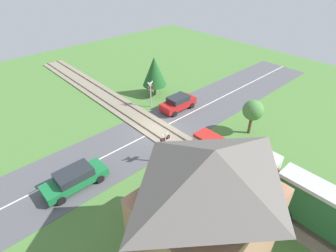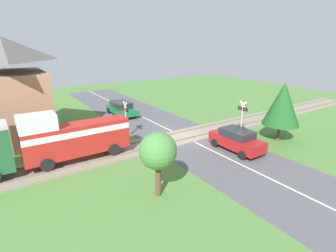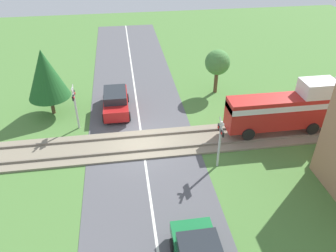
{
  "view_description": "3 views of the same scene",
  "coord_description": "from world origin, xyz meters",
  "px_view_note": "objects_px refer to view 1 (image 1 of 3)",
  "views": [
    {
      "loc": [
        12.84,
        15.48,
        13.85
      ],
      "look_at": [
        0.0,
        1.5,
        1.2
      ],
      "focal_mm": 28.0,
      "sensor_mm": 36.0,
      "label": 1
    },
    {
      "loc": [
        -15.61,
        11.85,
        7.28
      ],
      "look_at": [
        0.0,
        1.5,
        1.2
      ],
      "focal_mm": 28.0,
      "sensor_mm": 36.0,
      "label": 2
    },
    {
      "loc": [
        15.45,
        -0.82,
        11.53
      ],
      "look_at": [
        0.0,
        1.5,
        1.2
      ],
      "focal_mm": 35.0,
      "sensor_mm": 36.0,
      "label": 3
    }
  ],
  "objects_px": {
    "train": "(332,215)",
    "pedestrian_by_station": "(229,199)",
    "car_far_side": "(75,178)",
    "crossing_signal_east_approach": "(165,143)",
    "station_building": "(207,216)",
    "car_near_crossing": "(178,103)",
    "crossing_signal_west_approach": "(150,91)"
  },
  "relations": [
    {
      "from": "train",
      "to": "crossing_signal_west_approach",
      "type": "bearing_deg",
      "value": -97.44
    },
    {
      "from": "train",
      "to": "crossing_signal_east_approach",
      "type": "distance_m",
      "value": 11.22
    },
    {
      "from": "car_near_crossing",
      "to": "crossing_signal_east_approach",
      "type": "xyz_separation_m",
      "value": [
        6.57,
        5.26,
        1.09
      ]
    },
    {
      "from": "car_near_crossing",
      "to": "car_far_side",
      "type": "relative_size",
      "value": 0.88
    },
    {
      "from": "train",
      "to": "crossing_signal_west_approach",
      "type": "height_order",
      "value": "train"
    },
    {
      "from": "train",
      "to": "station_building",
      "type": "distance_m",
      "value": 7.57
    },
    {
      "from": "station_building",
      "to": "car_near_crossing",
      "type": "bearing_deg",
      "value": -130.02
    },
    {
      "from": "train",
      "to": "car_far_side",
      "type": "xyz_separation_m",
      "value": [
        8.75,
        -13.33,
        -1.13
      ]
    },
    {
      "from": "train",
      "to": "pedestrian_by_station",
      "type": "bearing_deg",
      "value": -63.9
    },
    {
      "from": "crossing_signal_west_approach",
      "to": "station_building",
      "type": "xyz_separation_m",
      "value": [
        8.74,
        14.83,
        1.83
      ]
    },
    {
      "from": "car_far_side",
      "to": "crossing_signal_west_approach",
      "type": "relative_size",
      "value": 1.51
    },
    {
      "from": "crossing_signal_west_approach",
      "to": "pedestrian_by_station",
      "type": "height_order",
      "value": "crossing_signal_west_approach"
    },
    {
      "from": "car_near_crossing",
      "to": "pedestrian_by_station",
      "type": "relative_size",
      "value": 2.2
    },
    {
      "from": "car_near_crossing",
      "to": "crossing_signal_east_approach",
      "type": "relative_size",
      "value": 1.34
    },
    {
      "from": "car_near_crossing",
      "to": "crossing_signal_east_approach",
      "type": "height_order",
      "value": "crossing_signal_east_approach"
    },
    {
      "from": "car_far_side",
      "to": "station_building",
      "type": "height_order",
      "value": "station_building"
    },
    {
      "from": "car_far_side",
      "to": "crossing_signal_east_approach",
      "type": "bearing_deg",
      "value": 159.33
    },
    {
      "from": "crossing_signal_east_approach",
      "to": "car_far_side",
      "type": "bearing_deg",
      "value": -20.67
    },
    {
      "from": "crossing_signal_west_approach",
      "to": "train",
      "type": "bearing_deg",
      "value": 82.56
    },
    {
      "from": "crossing_signal_east_approach",
      "to": "pedestrian_by_station",
      "type": "bearing_deg",
      "value": 90.13
    },
    {
      "from": "train",
      "to": "pedestrian_by_station",
      "type": "height_order",
      "value": "train"
    },
    {
      "from": "train",
      "to": "car_far_side",
      "type": "distance_m",
      "value": 15.98
    },
    {
      "from": "crossing_signal_east_approach",
      "to": "pedestrian_by_station",
      "type": "distance_m",
      "value": 6.11
    },
    {
      "from": "car_far_side",
      "to": "pedestrian_by_station",
      "type": "xyz_separation_m",
      "value": [
        -6.33,
        8.4,
        0.06
      ]
    },
    {
      "from": "car_far_side",
      "to": "crossing_signal_east_approach",
      "type": "relative_size",
      "value": 1.51
    },
    {
      "from": "car_far_side",
      "to": "pedestrian_by_station",
      "type": "distance_m",
      "value": 10.52
    },
    {
      "from": "station_building",
      "to": "crossing_signal_west_approach",
      "type": "bearing_deg",
      "value": -120.51
    },
    {
      "from": "train",
      "to": "station_building",
      "type": "relative_size",
      "value": 2.52
    },
    {
      "from": "station_building",
      "to": "pedestrian_by_station",
      "type": "distance_m",
      "value": 5.0
    },
    {
      "from": "station_building",
      "to": "pedestrian_by_station",
      "type": "height_order",
      "value": "station_building"
    },
    {
      "from": "crossing_signal_east_approach",
      "to": "train",
      "type": "bearing_deg",
      "value": 102.51
    },
    {
      "from": "pedestrian_by_station",
      "to": "train",
      "type": "bearing_deg",
      "value": 116.1
    }
  ]
}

